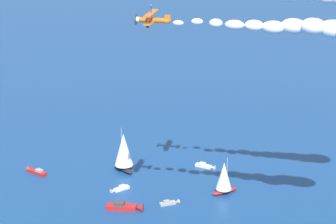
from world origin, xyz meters
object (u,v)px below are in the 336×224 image
motorboat_outer_ring_e (119,189)px  biplane_lead (151,19)px  wingwalker_lead (151,8)px  motorboat_outer_ring_a (206,166)px  sailboat_far_port (124,151)px  motorboat_trailing (126,207)px  motorboat_outer_ring_f (170,203)px  motorboat_outer_ring_b (36,171)px  sailboat_outer_ring_d (224,178)px

motorboat_outer_ring_e → biplane_lead: 58.29m
wingwalker_lead → motorboat_outer_ring_e: bearing=25.5°
motorboat_outer_ring_a → wingwalker_lead: wingwalker_lead is taller
sailboat_far_port → motorboat_outer_ring_a: sailboat_far_port is taller
motorboat_trailing → motorboat_outer_ring_f: bearing=-67.0°
motorboat_outer_ring_a → motorboat_outer_ring_b: bearing=102.5°
sailboat_outer_ring_d → motorboat_outer_ring_e: size_ratio=2.02×
motorboat_trailing → sailboat_outer_ring_d: bearing=-61.8°
motorboat_outer_ring_b → motorboat_outer_ring_e: motorboat_outer_ring_b is taller
motorboat_outer_ring_b → biplane_lead: (-35.27, -37.82, 49.31)m
motorboat_outer_ring_a → motorboat_outer_ring_e: motorboat_outer_ring_a is taller
motorboat_outer_ring_b → wingwalker_lead: wingwalker_lead is taller
sailboat_far_port → motorboat_trailing: (-22.76, -5.25, -4.74)m
sailboat_outer_ring_d → wingwalker_lead: 57.90m
sailboat_far_port → motorboat_outer_ring_b: sailboat_far_port is taller
motorboat_outer_ring_b → motorboat_outer_ring_e: (-7.38, -24.50, -0.11)m
motorboat_outer_ring_e → sailboat_far_port: bearing=5.9°
motorboat_outer_ring_f → motorboat_outer_ring_b: bearing=71.2°
motorboat_trailing → sailboat_outer_ring_d: sailboat_outer_ring_d is taller
sailboat_far_port → motorboat_outer_ring_f: size_ratio=2.37×
motorboat_outer_ring_b → biplane_lead: size_ratio=0.90×
motorboat_trailing → motorboat_outer_ring_b: (17.37, 28.43, -0.18)m
motorboat_outer_ring_e → motorboat_trailing: bearing=-158.5°
motorboat_outer_ring_b → sailboat_outer_ring_d: bearing=-95.9°
motorboat_outer_ring_b → sailboat_outer_ring_d: size_ratio=0.70×
sailboat_outer_ring_d → wingwalker_lead: (-30.07, 13.20, 47.68)m
motorboat_outer_ring_a → motorboat_outer_ring_f: size_ratio=1.16×
motorboat_outer_ring_b → biplane_lead: biplane_lead is taller
motorboat_trailing → motorboat_outer_ring_f: motorboat_trailing is taller
wingwalker_lead → motorboat_outer_ring_b: bearing=47.0°
motorboat_trailing → wingwalker_lead: 55.13m
motorboat_outer_ring_f → biplane_lead: 54.18m
sailboat_outer_ring_d → motorboat_outer_ring_f: size_ratio=1.88×
motorboat_trailing → biplane_lead: bearing=-152.3°
motorboat_outer_ring_a → motorboat_outer_ring_b: 46.43m
motorboat_outer_ring_f → wingwalker_lead: bearing=178.2°
motorboat_outer_ring_a → motorboat_outer_ring_b: (-10.02, 45.33, 0.07)m
motorboat_trailing → sailboat_outer_ring_d: 25.87m
biplane_lead → wingwalker_lead: wingwalker_lead is taller
motorboat_outer_ring_e → motorboat_outer_ring_f: bearing=-112.3°
sailboat_outer_ring_d → biplane_lead: size_ratio=1.29×
motorboat_outer_ring_f → wingwalker_lead: (-22.21, 0.68, 51.59)m
motorboat_trailing → motorboat_outer_ring_e: (9.99, 3.93, -0.29)m
motorboat_trailing → motorboat_outer_ring_e: bearing=21.5°
sailboat_far_port → wingwalker_lead: 63.54m
sailboat_far_port → motorboat_outer_ring_a: size_ratio=2.05×
motorboat_trailing → wingwalker_lead: size_ratio=5.90×
sailboat_far_port → motorboat_outer_ring_f: 24.54m
wingwalker_lead → motorboat_outer_ring_f: bearing=-1.8°
sailboat_far_port → biplane_lead: size_ratio=1.63×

